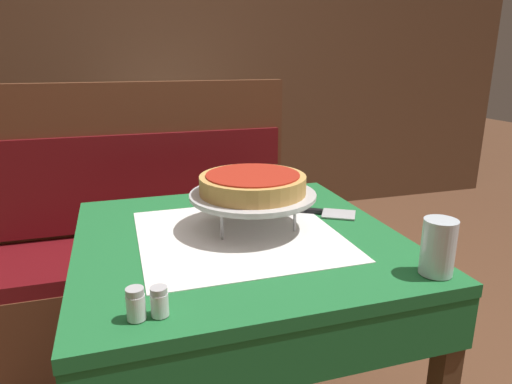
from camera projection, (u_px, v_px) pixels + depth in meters
name	position (u px, v px, depth m)	size (l,w,h in m)	color
dining_table_front	(239.00, 269.00, 1.24)	(0.83, 0.83, 0.78)	#1E6B33
dining_table_rear	(176.00, 149.00, 2.89)	(0.73, 0.73, 0.79)	beige
booth_bench	(152.00, 269.00, 2.02)	(1.32, 0.50, 1.13)	brown
back_wall_panel	(152.00, 60.00, 3.23)	(6.00, 0.04, 2.40)	brown
pizza_pan_stand	(253.00, 196.00, 1.23)	(0.34, 0.34, 0.10)	#ADADB2
deep_dish_pizza	(253.00, 183.00, 1.22)	(0.29, 0.29, 0.05)	tan
pizza_server	(309.00, 211.00, 1.37)	(0.28, 0.19, 0.01)	#BCBCC1
water_glass_near	(438.00, 247.00, 0.97)	(0.07, 0.07, 0.12)	silver
salt_shaker	(136.00, 304.00, 0.81)	(0.03, 0.03, 0.06)	silver
pepper_shaker	(159.00, 302.00, 0.82)	(0.03, 0.03, 0.06)	silver
condiment_caddy	(189.00, 123.00, 2.88)	(0.14, 0.14, 0.15)	black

